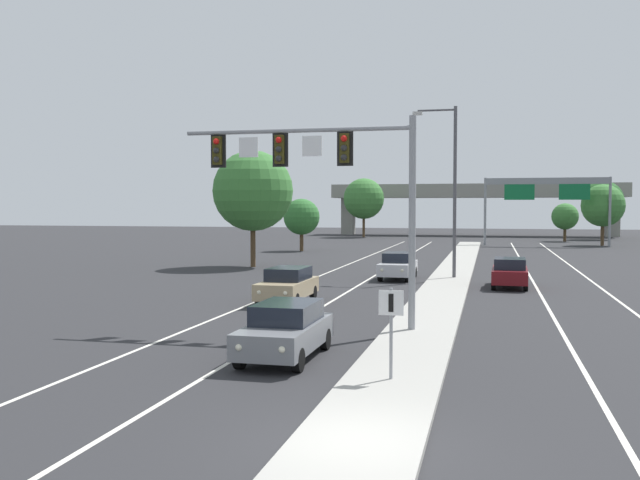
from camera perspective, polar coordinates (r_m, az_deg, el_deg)
ground_plane at (r=13.16m, az=2.97°, el=-16.39°), size 260.00×260.00×0.00m
median_island at (r=30.60m, az=9.19°, el=-5.27°), size 2.40×110.00×0.15m
lane_stripe_oncoming_center at (r=38.11m, az=2.92°, el=-3.78°), size 0.14×100.00×0.01m
lane_stripe_receding_center at (r=37.55m, az=17.20°, el=-3.99°), size 0.14×100.00×0.01m
edge_stripe_left at (r=38.85m, az=-1.88°, el=-3.65°), size 0.14×100.00×0.01m
edge_stripe_right at (r=37.91m, az=22.20°, el=-4.01°), size 0.14×100.00×0.01m
overhead_signal_mast at (r=24.52m, az=0.64°, el=5.56°), size 8.23×0.44×7.20m
median_sign_post at (r=17.18m, az=5.74°, el=-6.41°), size 0.60×0.10×2.20m
street_lamp_median at (r=42.27m, az=10.50°, el=4.68°), size 2.58×0.28×10.00m
car_oncoming_grey at (r=20.23m, az=-2.77°, el=-7.22°), size 1.85×4.48×1.58m
car_oncoming_tan at (r=31.73m, az=-2.62°, el=-3.60°), size 1.86×4.49×1.58m
car_oncoming_silver at (r=42.25m, az=6.30°, el=-2.04°), size 1.91×4.50×1.58m
car_receding_darkred at (r=38.98m, az=15.02°, el=-2.52°), size 1.92×4.51×1.58m
highway_sign_gantry at (r=81.07m, az=17.77°, el=3.89°), size 13.28×0.42×7.50m
overpass_bridge at (r=107.85m, az=12.35°, el=3.42°), size 42.40×6.40×7.65m
tree_far_right_a at (r=92.60m, az=19.12°, el=1.79°), size 3.27×3.27×4.73m
tree_far_left_a at (r=68.66m, az=-1.50°, el=1.87°), size 3.51×3.51×5.08m
tree_far_left_b at (r=50.64m, az=-5.43°, el=3.95°), size 5.73×5.73×8.30m
tree_far_right_b at (r=99.68m, az=21.79°, el=2.92°), size 5.32×5.32×7.69m
tree_far_left_c at (r=100.10m, az=3.54°, el=3.34°), size 5.74×5.74×8.31m
tree_far_right_c at (r=84.11m, az=21.81°, el=2.59°), size 4.69×4.69×6.78m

